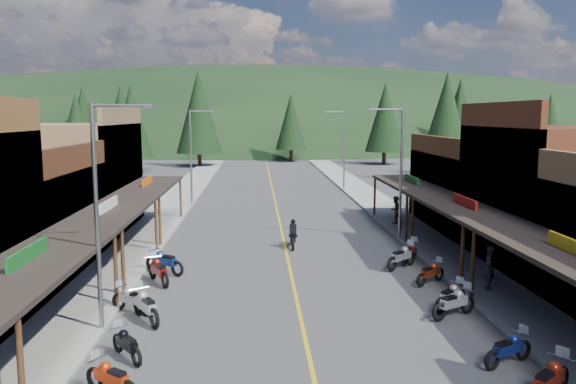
{
  "coord_description": "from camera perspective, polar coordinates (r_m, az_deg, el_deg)",
  "views": [
    {
      "loc": [
        -1.61,
        -25.25,
        7.59
      ],
      "look_at": [
        0.26,
        7.97,
        3.0
      ],
      "focal_mm": 35.0,
      "sensor_mm": 36.0,
      "label": 1
    }
  ],
  "objects": [
    {
      "name": "shop_west_3",
      "position": [
        38.74,
        -21.52,
        1.27
      ],
      "size": [
        10.9,
        10.2,
        8.2
      ],
      "color": "brown",
      "rests_on": "ground"
    },
    {
      "name": "pine_3",
      "position": [
        91.43,
        0.3,
        7.16
      ],
      "size": [
        5.04,
        5.04,
        11.0
      ],
      "color": "black",
      "rests_on": "ground"
    },
    {
      "name": "bike_west_6",
      "position": [
        22.75,
        -15.54,
        -10.37
      ],
      "size": [
        2.1,
        1.68,
        1.17
      ],
      "primitive_type": null,
      "rotation": [
        0.0,
        0.0,
        1.01
      ],
      "color": "#96979B",
      "rests_on": "ground"
    },
    {
      "name": "bike_east_9",
      "position": [
        29.7,
        12.25,
        -5.91
      ],
      "size": [
        1.77,
        2.19,
        1.23
      ],
      "primitive_type": null,
      "rotation": [
        0.0,
        0.0,
        -0.57
      ],
      "color": "maroon",
      "rests_on": "ground"
    },
    {
      "name": "pine_11",
      "position": [
        66.84,
        15.77,
        7.22
      ],
      "size": [
        5.82,
        5.82,
        12.4
      ],
      "color": "black",
      "rests_on": "ground"
    },
    {
      "name": "shop_east_2",
      "position": [
        31.3,
        26.28,
        -0.43
      ],
      "size": [
        10.9,
        9.0,
        8.2
      ],
      "color": "#562B19",
      "rests_on": "ground"
    },
    {
      "name": "streetlight_0",
      "position": [
        20.22,
        -18.5,
        -1.46
      ],
      "size": [
        2.16,
        0.18,
        8.0
      ],
      "color": "gray",
      "rests_on": "ground"
    },
    {
      "name": "bike_east_5",
      "position": [
        22.37,
        16.51,
        -10.64
      ],
      "size": [
        2.24,
        1.68,
        1.23
      ],
      "primitive_type": null,
      "rotation": [
        0.0,
        0.0,
        -1.06
      ],
      "color": "#ADADB2",
      "rests_on": "ground"
    },
    {
      "name": "pine_7",
      "position": [
        105.71,
        -20.09,
        7.19
      ],
      "size": [
        5.88,
        5.88,
        12.5
      ],
      "color": "black",
      "rests_on": "ground"
    },
    {
      "name": "bike_east_7",
      "position": [
        26.31,
        14.27,
        -7.88
      ],
      "size": [
        1.96,
        1.75,
        1.13
      ],
      "primitive_type": null,
      "rotation": [
        0.0,
        0.0,
        -0.9
      ],
      "color": "maroon",
      "rests_on": "ground"
    },
    {
      "name": "bike_west_3",
      "position": [
        16.67,
        -17.51,
        -17.45
      ],
      "size": [
        1.99,
        1.7,
        1.13
      ],
      "primitive_type": null,
      "rotation": [
        0.0,
        0.0,
        0.94
      ],
      "color": "red",
      "rests_on": "ground"
    },
    {
      "name": "bike_west_4",
      "position": [
        18.77,
        -16.08,
        -14.5
      ],
      "size": [
        1.66,
        1.91,
        1.09
      ],
      "primitive_type": null,
      "rotation": [
        0.0,
        0.0,
        0.65
      ],
      "color": "black",
      "rests_on": "ground"
    },
    {
      "name": "pedestrian_east_b",
      "position": [
        39.37,
        10.83,
        -1.78
      ],
      "size": [
        1.05,
        1.0,
        1.9
      ],
      "primitive_type": "imported",
      "rotation": [
        0.0,
        0.0,
        3.85
      ],
      "color": "#4F3D32",
      "rests_on": "sidewalk_east"
    },
    {
      "name": "bike_east_4",
      "position": [
        18.92,
        21.49,
        -14.5
      ],
      "size": [
        2.06,
        1.48,
        1.13
      ],
      "primitive_type": null,
      "rotation": [
        0.0,
        0.0,
        -1.1
      ],
      "color": "navy",
      "rests_on": "ground"
    },
    {
      "name": "pine_2",
      "position": [
        83.67,
        -9.07,
        8.03
      ],
      "size": [
        6.72,
        6.72,
        14.0
      ],
      "color": "black",
      "rests_on": "ground"
    },
    {
      "name": "pine_6",
      "position": [
        101.16,
        25.03,
        6.5
      ],
      "size": [
        5.04,
        5.04,
        11.0
      ],
      "color": "black",
      "rests_on": "ground"
    },
    {
      "name": "shop_east_3",
      "position": [
        39.97,
        19.42,
        0.14
      ],
      "size": [
        10.9,
        10.2,
        6.2
      ],
      "color": "#4C2D16",
      "rests_on": "ground"
    },
    {
      "name": "pedestrian_east_a",
      "position": [
        25.73,
        19.72,
        -7.22
      ],
      "size": [
        0.61,
        0.79,
        1.9
      ],
      "primitive_type": "imported",
      "rotation": [
        0.0,
        0.0,
        -1.82
      ],
      "color": "#282131",
      "rests_on": "sidewalk_east"
    },
    {
      "name": "pine_5",
      "position": [
        103.56,
        17.05,
        7.74
      ],
      "size": [
        6.72,
        6.72,
        14.0
      ],
      "color": "black",
      "rests_on": "ground"
    },
    {
      "name": "ridge_hill",
      "position": [
        160.43,
        -2.65,
        5.14
      ],
      "size": [
        310.0,
        140.0,
        60.0
      ],
      "primitive_type": "ellipsoid",
      "color": "black",
      "rests_on": "ground"
    },
    {
      "name": "bike_west_5",
      "position": [
        21.67,
        -14.26,
        -11.02
      ],
      "size": [
        1.89,
        2.41,
        1.34
      ],
      "primitive_type": null,
      "rotation": [
        0.0,
        0.0,
        0.55
      ],
      "color": "#AEADB3",
      "rests_on": "ground"
    },
    {
      "name": "pine_8",
      "position": [
        68.38,
        -20.69,
        6.0
      ],
      "size": [
        4.48,
        4.48,
        10.0
      ],
      "color": "black",
      "rests_on": "ground"
    },
    {
      "name": "streetlight_1",
      "position": [
        47.65,
        -9.67,
        3.98
      ],
      "size": [
        2.16,
        0.18,
        8.0
      ],
      "color": "gray",
      "rests_on": "ground"
    },
    {
      "name": "bike_west_8",
      "position": [
        27.7,
        -12.46,
        -6.8
      ],
      "size": [
        2.35,
        2.0,
        1.34
      ],
      "primitive_type": null,
      "rotation": [
        0.0,
        0.0,
        0.95
      ],
      "color": "navy",
      "rests_on": "ground"
    },
    {
      "name": "shop_west_2",
      "position": [
        29.99,
        -27.09,
        -2.72
      ],
      "size": [
        10.9,
        9.0,
        6.2
      ],
      "color": "#3F2111",
      "rests_on": "ground"
    },
    {
      "name": "pine_4",
      "position": [
        87.47,
        9.82,
        7.51
      ],
      "size": [
        5.88,
        5.88,
        12.5
      ],
      "color": "black",
      "rests_on": "ground"
    },
    {
      "name": "bike_east_8",
      "position": [
        28.58,
        11.47,
        -6.35
      ],
      "size": [
        2.22,
        2.08,
        1.31
      ],
      "primitive_type": null,
      "rotation": [
        0.0,
        0.0,
        -0.85
      ],
      "color": "#A3A4A9",
      "rests_on": "ground"
    },
    {
      "name": "pine_0",
      "position": [
        95.33,
        -27.15,
        6.33
      ],
      "size": [
        5.04,
        5.04,
        11.0
      ],
      "color": "black",
      "rests_on": "ground"
    },
    {
      "name": "pine_9",
      "position": [
        74.78,
        16.92,
        6.59
      ],
      "size": [
        4.93,
        4.93,
        10.8
      ],
      "color": "black",
      "rests_on": "ground"
    },
    {
      "name": "sidewalk_east",
      "position": [
        47.01,
        9.49,
        -1.45
      ],
      "size": [
        3.4,
        94.0,
        0.15
      ],
      "primitive_type": "cube",
      "color": "gray",
      "rests_on": "ground"
    },
    {
      "name": "ground",
      "position": [
        26.41,
        0.42,
        -8.84
      ],
      "size": [
        220.0,
        220.0,
        0.0
      ],
      "primitive_type": "plane",
      "color": "#38383A",
      "rests_on": "ground"
    },
    {
      "name": "bike_east_6",
      "position": [
        23.23,
        16.18,
        -10.03
      ],
      "size": [
        1.99,
        1.81,
        1.16
      ],
      "primitive_type": null,
      "rotation": [
        0.0,
        0.0,
        -0.88
      ],
      "color": "#A7A8AD",
      "rests_on": "ground"
    },
    {
      "name": "sidewalk_west",
      "position": [
        46.41,
        -11.97,
        -1.64
      ],
      "size": [
        3.4,
        94.0,
        0.15
      ],
      "primitive_type": "cube",
      "color": "gray",
      "rests_on": "ground"
    },
    {
      "name": "rider_on_bike",
      "position": [
        32.33,
        0.49,
        -4.47
      ],
      "size": [
        0.85,
        2.29,
        1.72
      ],
      "rotation": [
        0.0,
        0.0,
        -0.04
      ],
      "color": "black",
      "rests_on": "ground"
    },
    {
      "name": "streetlight_3",
      "position": [
        55.99,
        5.6,
        4.61
      ],
      "size": [
        2.16,
        0.18,
        8.0
      ],
      "color": "gray",
      "rests_on": "ground"
    },
    {
      "name": "streetlight_2",
      "position": [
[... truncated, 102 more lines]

